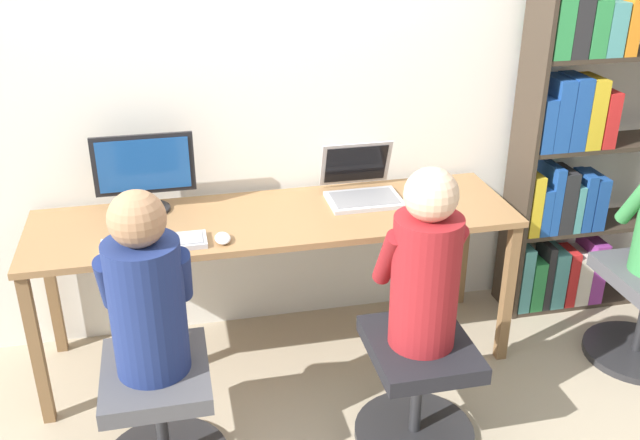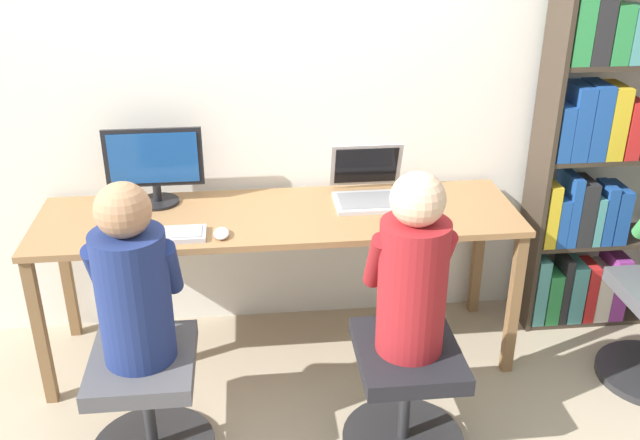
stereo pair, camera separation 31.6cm
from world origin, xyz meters
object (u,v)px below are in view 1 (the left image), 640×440
office_chair_left (160,412)px  office_chair_right (417,384)px  laptop (361,187)px  person_at_laptop (425,266)px  desktop_monitor (145,173)px  keyboard (154,244)px  bookshelf (579,159)px  person_at_monitor (146,292)px

office_chair_left → office_chair_right: 1.05m
office_chair_left → office_chair_right: same height
laptop → person_at_laptop: 0.84m
desktop_monitor → office_chair_left: size_ratio=0.89×
keyboard → office_chair_left: size_ratio=0.86×
office_chair_left → bookshelf: 2.42m
laptop → office_chair_left: bearing=-142.6°
desktop_monitor → person_at_monitor: size_ratio=0.63×
office_chair_right → office_chair_left: bearing=177.0°
desktop_monitor → person_at_monitor: 0.86m
laptop → person_at_monitor: bearing=-142.7°
office_chair_right → bookshelf: (1.15, 0.86, 0.60)m
keyboard → person_at_laptop: bearing=-27.2°
desktop_monitor → keyboard: (0.02, -0.38, -0.18)m
office_chair_right → bookshelf: bookshelf is taller
laptop → keyboard: bearing=-162.6°
keyboard → office_chair_left: keyboard is taller
office_chair_right → person_at_monitor: person_at_monitor is taller
person_at_laptop → office_chair_left: bearing=177.3°
person_at_monitor → bookshelf: bearing=20.0°
laptop → person_at_laptop: bearing=-88.4°
keyboard → person_at_laptop: person_at_laptop is taller
keyboard → person_at_monitor: size_ratio=0.61×
laptop → person_at_monitor: person_at_monitor is taller
bookshelf → office_chair_right: bearing=-143.3°
office_chair_left → bookshelf: (2.20, 0.80, 0.60)m
person_at_laptop → bookshelf: size_ratio=0.40×
keyboard → office_chair_right: size_ratio=0.86×
laptop → office_chair_right: laptop is taller
desktop_monitor → office_chair_left: desktop_monitor is taller
laptop → bookshelf: (1.17, 0.02, 0.05)m
keyboard → person_at_monitor: bearing=-93.8°
office_chair_left → office_chair_right: (1.05, -0.05, 0.00)m
laptop → person_at_monitor: size_ratio=0.48×
office_chair_left → office_chair_right: size_ratio=1.00×
office_chair_left → person_at_monitor: (0.00, 0.01, 0.55)m
office_chair_left → person_at_monitor: bearing=90.0°
person_at_laptop → bookshelf: (1.15, 0.85, 0.03)m
desktop_monitor → office_chair_right: size_ratio=0.89×
office_chair_right → person_at_laptop: 0.56m
desktop_monitor → laptop: bearing=-3.6°
bookshelf → keyboard: bearing=-171.4°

